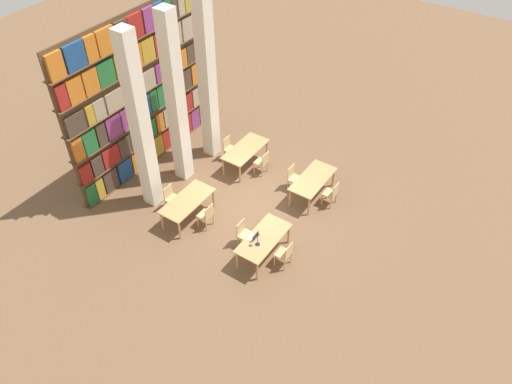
# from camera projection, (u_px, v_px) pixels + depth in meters

# --- Properties ---
(ground_plane) EXTENTS (40.00, 40.00, 0.00)m
(ground_plane) POSITION_uv_depth(u_px,v_px,m) (253.00, 206.00, 16.46)
(ground_plane) COLOR brown
(bookshelf_bank) EXTENTS (6.25, 0.35, 5.50)m
(bookshelf_bank) POSITION_uv_depth(u_px,v_px,m) (141.00, 95.00, 16.50)
(bookshelf_bank) COLOR brown
(bookshelf_bank) RESTS_ON ground_plane
(pillar_left) EXTENTS (0.47, 0.47, 6.00)m
(pillar_left) POSITION_uv_depth(u_px,v_px,m) (140.00, 126.00, 14.66)
(pillar_left) COLOR silver
(pillar_left) RESTS_ON ground_plane
(pillar_center) EXTENTS (0.47, 0.47, 6.00)m
(pillar_center) POSITION_uv_depth(u_px,v_px,m) (176.00, 101.00, 15.64)
(pillar_center) COLOR silver
(pillar_center) RESTS_ON ground_plane
(pillar_right) EXTENTS (0.47, 0.47, 6.00)m
(pillar_right) POSITION_uv_depth(u_px,v_px,m) (207.00, 80.00, 16.62)
(pillar_right) COLOR silver
(pillar_right) RESTS_ON ground_plane
(reading_table_0) EXTENTS (1.86, 0.86, 0.77)m
(reading_table_0) POSITION_uv_depth(u_px,v_px,m) (264.00, 240.00, 14.44)
(reading_table_0) COLOR tan
(reading_table_0) RESTS_ON ground_plane
(chair_0) EXTENTS (0.42, 0.40, 0.89)m
(chair_0) POSITION_uv_depth(u_px,v_px,m) (285.00, 254.00, 14.29)
(chair_0) COLOR tan
(chair_0) RESTS_ON ground_plane
(chair_1) EXTENTS (0.42, 0.40, 0.89)m
(chair_1) POSITION_uv_depth(u_px,v_px,m) (244.00, 233.00, 14.88)
(chair_1) COLOR tan
(chair_1) RESTS_ON ground_plane
(desk_lamp_0) EXTENTS (0.14, 0.14, 0.48)m
(desk_lamp_0) POSITION_uv_depth(u_px,v_px,m) (258.00, 237.00, 13.96)
(desk_lamp_0) COLOR #232328
(desk_lamp_0) RESTS_ON reading_table_0
(laptop) EXTENTS (0.32, 0.22, 0.21)m
(laptop) POSITION_uv_depth(u_px,v_px,m) (253.00, 237.00, 14.34)
(laptop) COLOR silver
(laptop) RESTS_ON reading_table_0
(reading_table_1) EXTENTS (1.86, 0.86, 0.77)m
(reading_table_1) POSITION_uv_depth(u_px,v_px,m) (313.00, 181.00, 16.37)
(reading_table_1) COLOR tan
(reading_table_1) RESTS_ON ground_plane
(chair_2) EXTENTS (0.42, 0.40, 0.89)m
(chair_2) POSITION_uv_depth(u_px,v_px,m) (332.00, 193.00, 16.20)
(chair_2) COLOR tan
(chair_2) RESTS_ON ground_plane
(chair_3) EXTENTS (0.42, 0.40, 0.89)m
(chair_3) POSITION_uv_depth(u_px,v_px,m) (294.00, 177.00, 16.79)
(chair_3) COLOR tan
(chair_3) RESTS_ON ground_plane
(reading_table_2) EXTENTS (1.86, 0.86, 0.77)m
(reading_table_2) POSITION_uv_depth(u_px,v_px,m) (187.00, 202.00, 15.60)
(reading_table_2) COLOR tan
(reading_table_2) RESTS_ON ground_plane
(chair_4) EXTENTS (0.42, 0.40, 0.89)m
(chair_4) POSITION_uv_depth(u_px,v_px,m) (207.00, 215.00, 15.46)
(chair_4) COLOR tan
(chair_4) RESTS_ON ground_plane
(chair_5) EXTENTS (0.42, 0.40, 0.89)m
(chair_5) POSITION_uv_depth(u_px,v_px,m) (172.00, 197.00, 16.05)
(chair_5) COLOR tan
(chair_5) RESTS_ON ground_plane
(reading_table_3) EXTENTS (1.86, 0.86, 0.77)m
(reading_table_3) POSITION_uv_depth(u_px,v_px,m) (245.00, 151.00, 17.56)
(reading_table_3) COLOR tan
(reading_table_3) RESTS_ON ground_plane
(chair_6) EXTENTS (0.42, 0.40, 0.89)m
(chair_6) POSITION_uv_depth(u_px,v_px,m) (263.00, 162.00, 17.40)
(chair_6) COLOR tan
(chair_6) RESTS_ON ground_plane
(chair_7) EXTENTS (0.42, 0.40, 0.89)m
(chair_7) POSITION_uv_depth(u_px,v_px,m) (229.00, 148.00, 17.99)
(chair_7) COLOR tan
(chair_7) RESTS_ON ground_plane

